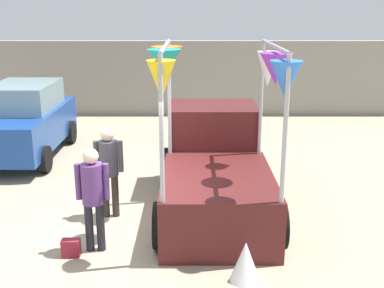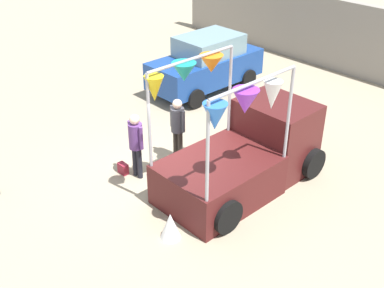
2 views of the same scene
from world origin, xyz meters
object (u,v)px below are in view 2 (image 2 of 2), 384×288
(vendor_truck, at_px, (248,150))
(person_customer, at_px, (136,140))
(folded_kite_bundle_white, at_px, (170,226))
(handbag, at_px, (123,168))
(person_vendor, at_px, (178,124))
(parked_car, at_px, (206,63))

(vendor_truck, xyz_separation_m, person_customer, (-1.98, -1.81, 0.14))
(folded_kite_bundle_white, bearing_deg, vendor_truck, 96.58)
(handbag, bearing_deg, vendor_truck, 40.78)
(person_customer, bearing_deg, folded_kite_bundle_white, -21.28)
(vendor_truck, xyz_separation_m, person_vendor, (-1.95, -0.52, 0.14))
(person_customer, distance_m, folded_kite_bundle_white, 2.57)
(person_customer, relative_size, person_vendor, 1.00)
(parked_car, xyz_separation_m, handbag, (2.39, -5.21, -0.80))
(person_customer, bearing_deg, person_vendor, 88.44)
(person_vendor, bearing_deg, folded_kite_bundle_white, -44.08)
(person_customer, height_order, handbag, person_customer)
(vendor_truck, xyz_separation_m, handbag, (-2.33, -2.01, -0.74))
(parked_car, relative_size, folded_kite_bundle_white, 6.67)
(parked_car, relative_size, person_customer, 2.35)
(vendor_truck, relative_size, handbag, 14.47)
(handbag, xyz_separation_m, folded_kite_bundle_white, (2.64, -0.69, 0.16))
(person_vendor, xyz_separation_m, handbag, (-0.39, -1.49, -0.89))
(handbag, bearing_deg, person_customer, 29.74)
(person_vendor, bearing_deg, vendor_truck, 14.91)
(parked_car, bearing_deg, person_vendor, -53.25)
(folded_kite_bundle_white, bearing_deg, handbag, 165.30)
(vendor_truck, height_order, handbag, vendor_truck)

